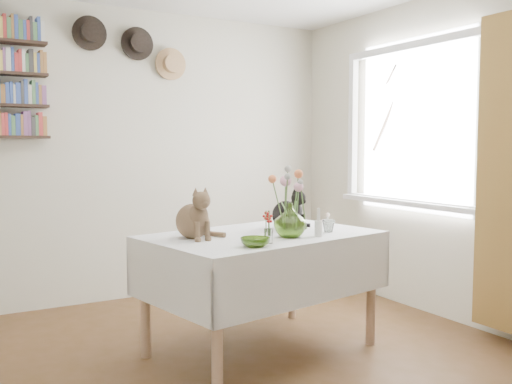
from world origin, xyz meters
TOP-DOWN VIEW (x-y plane):
  - room at (0.00, 0.00)m, footprint 4.08×4.58m
  - window at (1.97, 0.80)m, footprint 0.12×1.52m
  - curtain at (1.90, -0.12)m, footprint 0.12×0.38m
  - dining_table at (0.41, 0.55)m, footprint 1.58×1.17m
  - tabby_cat at (-0.05, 0.61)m, footprint 0.23×0.29m
  - black_cat at (0.66, 0.66)m, footprint 0.26×0.29m
  - flower_vase at (0.49, 0.35)m, footprint 0.28×0.28m
  - green_bowl at (0.14, 0.16)m, footprint 0.22×0.22m
  - drinking_glass at (0.83, 0.40)m, footprint 0.12×0.12m
  - candlestick at (0.66, 0.28)m, footprint 0.05×0.05m
  - berry_jar at (0.26, 0.23)m, footprint 0.05×0.05m
  - porcelain_figurine at (0.98, 0.62)m, footprint 0.05×0.05m
  - flower_bouquet at (0.49, 0.36)m, footprint 0.17×0.13m
  - wall_hats at (0.12, 2.19)m, footprint 0.98×0.09m

SIDE VIEW (x-z plane):
  - dining_table at x=0.41m, z-range 0.20..0.96m
  - green_bowl at x=0.14m, z-range 0.77..0.82m
  - drinking_glass at x=0.83m, z-range 0.77..0.85m
  - porcelain_figurine at x=0.98m, z-range 0.76..0.86m
  - candlestick at x=0.66m, z-range 0.74..0.92m
  - berry_jar at x=0.26m, z-range 0.76..0.97m
  - flower_vase at x=0.49m, z-range 0.77..0.98m
  - black_cat at x=0.66m, z-range 0.77..1.06m
  - tabby_cat at x=-0.05m, z-range 0.77..1.09m
  - flower_bouquet at x=0.49m, z-range 0.91..1.30m
  - curtain at x=1.90m, z-range 0.10..2.20m
  - room at x=0.00m, z-range -0.04..2.54m
  - window at x=1.97m, z-range 0.74..2.06m
  - wall_hats at x=0.12m, z-range 1.93..2.41m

